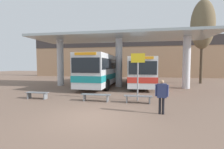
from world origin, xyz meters
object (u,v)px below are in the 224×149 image
object	(u,v)px
waiting_bench_mid_platform	(37,94)
pedestrian_waiting	(162,93)
info_sign_platform	(138,67)
poplar_tree_behind_left	(203,25)
transit_bus_left_bay	(102,69)
waiting_bench_far_platform	(96,96)
transit_bus_center_bay	(139,70)
waiting_bench_near_pillar	(138,98)

from	to	relation	value
waiting_bench_mid_platform	pedestrian_waiting	xyz separation A→B (m)	(8.02, -1.94, 0.67)
pedestrian_waiting	info_sign_platform	bearing A→B (deg)	119.85
poplar_tree_behind_left	info_sign_platform	bearing A→B (deg)	-126.16
waiting_bench_mid_platform	pedestrian_waiting	size ratio (longest dim) A/B	0.96
transit_bus_left_bay	waiting_bench_far_platform	world-z (taller)	transit_bus_left_bay
transit_bus_center_bay	pedestrian_waiting	bearing A→B (deg)	92.76
waiting_bench_mid_platform	poplar_tree_behind_left	xyz separation A→B (m)	(14.85, 11.50, 7.04)
waiting_bench_near_pillar	transit_bus_left_bay	bearing A→B (deg)	118.95
info_sign_platform	transit_bus_center_bay	bearing A→B (deg)	88.90
waiting_bench_far_platform	info_sign_platform	xyz separation A→B (m)	(2.66, 0.61, 1.86)
transit_bus_center_bay	pedestrian_waiting	xyz separation A→B (m)	(0.96, -11.41, -0.72)
poplar_tree_behind_left	pedestrian_waiting	bearing A→B (deg)	-116.92
waiting_bench_mid_platform	pedestrian_waiting	world-z (taller)	pedestrian_waiting
waiting_bench_near_pillar	waiting_bench_mid_platform	world-z (taller)	same
transit_bus_center_bay	waiting_bench_mid_platform	distance (m)	11.90
waiting_bench_near_pillar	pedestrian_waiting	distance (m)	2.32
waiting_bench_far_platform	pedestrian_waiting	bearing A→B (deg)	-27.07
poplar_tree_behind_left	transit_bus_center_bay	bearing A→B (deg)	-165.37
waiting_bench_mid_platform	pedestrian_waiting	distance (m)	8.28
transit_bus_center_bay	poplar_tree_behind_left	xyz separation A→B (m)	(7.79, 2.03, 5.65)
info_sign_platform	poplar_tree_behind_left	world-z (taller)	poplar_tree_behind_left
waiting_bench_mid_platform	waiting_bench_near_pillar	bearing A→B (deg)	-0.00
info_sign_platform	waiting_bench_mid_platform	bearing A→B (deg)	-174.90
transit_bus_left_bay	info_sign_platform	bearing A→B (deg)	123.10
waiting_bench_near_pillar	poplar_tree_behind_left	world-z (taller)	poplar_tree_behind_left
waiting_bench_near_pillar	pedestrian_waiting	world-z (taller)	pedestrian_waiting
pedestrian_waiting	poplar_tree_behind_left	distance (m)	16.37
transit_bus_left_bay	waiting_bench_mid_platform	world-z (taller)	transit_bus_left_bay
waiting_bench_near_pillar	waiting_bench_far_platform	xyz separation A→B (m)	(-2.70, 0.00, 0.01)
waiting_bench_mid_platform	waiting_bench_far_platform	size ratio (longest dim) A/B	0.82
waiting_bench_near_pillar	waiting_bench_mid_platform	bearing A→B (deg)	180.00
transit_bus_center_bay	pedestrian_waiting	size ratio (longest dim) A/B	7.52
transit_bus_left_bay	transit_bus_center_bay	distance (m)	4.71
waiting_bench_mid_platform	poplar_tree_behind_left	distance (m)	20.06
waiting_bench_mid_platform	info_sign_platform	world-z (taller)	info_sign_platform
transit_bus_center_bay	transit_bus_left_bay	bearing A→B (deg)	27.23
transit_bus_left_bay	waiting_bench_mid_platform	distance (m)	7.91
waiting_bench_far_platform	waiting_bench_near_pillar	bearing A→B (deg)	-0.00
waiting_bench_far_platform	poplar_tree_behind_left	size ratio (longest dim) A/B	0.18
transit_bus_left_bay	waiting_bench_far_platform	bearing A→B (deg)	102.20
transit_bus_center_bay	info_sign_platform	xyz separation A→B (m)	(-0.17, -8.86, 0.48)
waiting_bench_mid_platform	info_sign_platform	bearing A→B (deg)	5.10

